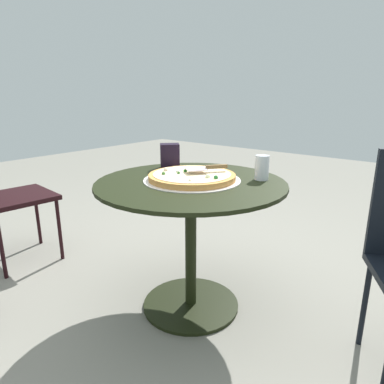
% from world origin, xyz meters
% --- Properties ---
extents(ground_plane, '(10.00, 10.00, 0.00)m').
position_xyz_m(ground_plane, '(0.00, 0.00, 0.00)').
color(ground_plane, gray).
extents(patio_table, '(0.93, 0.93, 0.69)m').
position_xyz_m(patio_table, '(0.00, 0.00, 0.51)').
color(patio_table, black).
rests_on(patio_table, ground).
extents(pizza_on_tray, '(0.48, 0.48, 0.05)m').
position_xyz_m(pizza_on_tray, '(-0.01, 0.02, 0.71)').
color(pizza_on_tray, silver).
rests_on(pizza_on_tray, patio_table).
extents(pizza_server, '(0.16, 0.20, 0.02)m').
position_xyz_m(pizza_server, '(0.03, 0.09, 0.75)').
color(pizza_server, silver).
rests_on(pizza_server, pizza_on_tray).
extents(drinking_cup, '(0.07, 0.07, 0.12)m').
position_xyz_m(drinking_cup, '(0.25, 0.25, 0.75)').
color(drinking_cup, silver).
rests_on(drinking_cup, patio_table).
extents(napkin_dispenser, '(0.13, 0.13, 0.14)m').
position_xyz_m(napkin_dispenser, '(-0.28, 0.16, 0.76)').
color(napkin_dispenser, black).
rests_on(napkin_dispenser, patio_table).
extents(patio_chair_far, '(0.47, 0.47, 0.85)m').
position_xyz_m(patio_chair_far, '(-1.24, -0.38, 0.50)').
color(patio_chair_far, black).
rests_on(patio_chair_far, ground).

